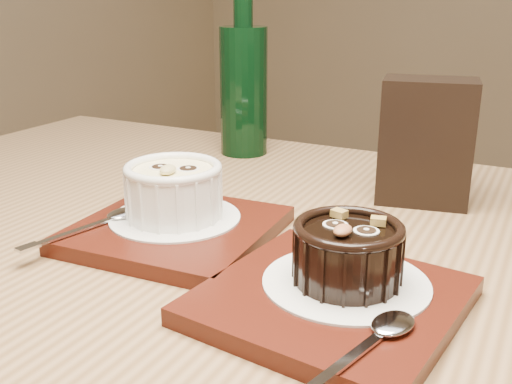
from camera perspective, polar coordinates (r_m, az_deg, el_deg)
table at (r=0.60m, az=0.95°, el=-13.75°), size 1.28×0.92×0.75m
tray_left at (r=0.59m, az=-7.62°, el=-3.59°), size 0.21×0.21×0.01m
doily_left at (r=0.60m, az=-7.71°, el=-2.40°), size 0.13×0.13×0.00m
ramekin_white at (r=0.59m, az=-7.84°, el=0.36°), size 0.10×0.10×0.06m
spoon_left at (r=0.59m, az=-15.11°, el=-2.88°), size 0.04×0.14×0.01m
tray_right at (r=0.46m, az=7.10°, el=-10.22°), size 0.18×0.18×0.01m
doily_right at (r=0.47m, az=8.56°, el=-8.49°), size 0.13×0.13×0.00m
ramekin_dark at (r=0.46m, az=8.73°, el=-5.50°), size 0.08×0.08×0.05m
spoon_right at (r=0.40m, az=10.31°, el=-14.14°), size 0.05×0.14×0.01m
condiment_stand at (r=0.69m, az=15.87°, el=4.60°), size 0.11×0.09×0.14m
green_bottle at (r=0.87m, az=-1.19°, el=10.07°), size 0.07×0.07×0.26m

